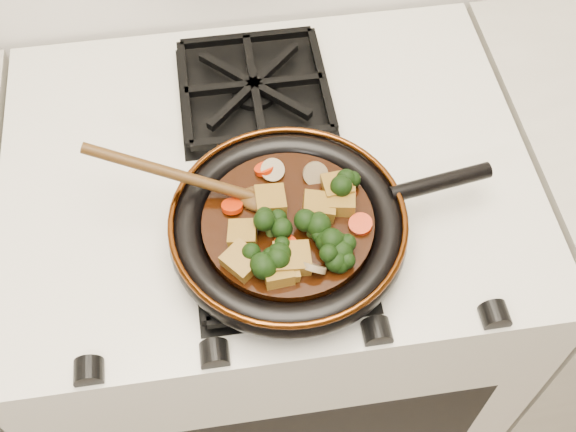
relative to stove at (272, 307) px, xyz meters
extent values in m
cube|color=beige|center=(0.00, 0.00, 0.00)|extent=(0.76, 0.60, 0.90)
cylinder|color=black|center=(0.01, -0.14, 0.48)|extent=(0.28, 0.28, 0.01)
torus|color=black|center=(0.01, -0.14, 0.49)|extent=(0.31, 0.31, 0.04)
torus|color=#4F250B|center=(0.01, -0.14, 0.51)|extent=(0.30, 0.30, 0.01)
cylinder|color=black|center=(0.22, -0.11, 0.51)|extent=(0.14, 0.04, 0.02)
cylinder|color=black|center=(0.01, -0.14, 0.50)|extent=(0.22, 0.22, 0.02)
cube|color=brown|center=(0.05, -0.13, 0.52)|extent=(0.05, 0.05, 0.03)
cube|color=brown|center=(0.01, -0.20, 0.52)|extent=(0.05, 0.04, 0.03)
cube|color=brown|center=(0.08, -0.10, 0.52)|extent=(0.04, 0.04, 0.03)
cube|color=brown|center=(-0.01, -0.11, 0.52)|extent=(0.04, 0.04, 0.03)
cube|color=brown|center=(0.00, -0.21, 0.52)|extent=(0.03, 0.04, 0.02)
cube|color=brown|center=(0.08, -0.12, 0.52)|extent=(0.05, 0.05, 0.03)
cube|color=brown|center=(-0.05, -0.19, 0.52)|extent=(0.06, 0.06, 0.03)
cube|color=brown|center=(-0.01, -0.21, 0.52)|extent=(0.04, 0.04, 0.02)
cube|color=brown|center=(-0.05, -0.15, 0.52)|extent=(0.04, 0.04, 0.02)
cylinder|color=#B12204|center=(0.00, -0.17, 0.51)|extent=(0.03, 0.03, 0.01)
cylinder|color=#B12204|center=(-0.01, -0.05, 0.51)|extent=(0.03, 0.03, 0.02)
cylinder|color=#B12204|center=(0.10, -0.16, 0.51)|extent=(0.03, 0.03, 0.01)
cylinder|color=#B12204|center=(0.09, -0.11, 0.51)|extent=(0.03, 0.03, 0.02)
cylinder|color=#B12204|center=(-0.06, -0.11, 0.51)|extent=(0.03, 0.03, 0.01)
cylinder|color=olive|center=(0.06, -0.07, 0.52)|extent=(0.03, 0.03, 0.03)
cylinder|color=olive|center=(0.00, -0.06, 0.52)|extent=(0.03, 0.03, 0.02)
cylinder|color=olive|center=(0.03, -0.21, 0.52)|extent=(0.04, 0.04, 0.03)
ellipsoid|color=#40270D|center=(-0.02, -0.10, 0.51)|extent=(0.07, 0.06, 0.02)
cylinder|color=#40270D|center=(-0.13, -0.07, 0.54)|extent=(0.02, 0.02, 0.23)
camera|label=1|loc=(-0.06, -0.63, 1.27)|focal=45.00mm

